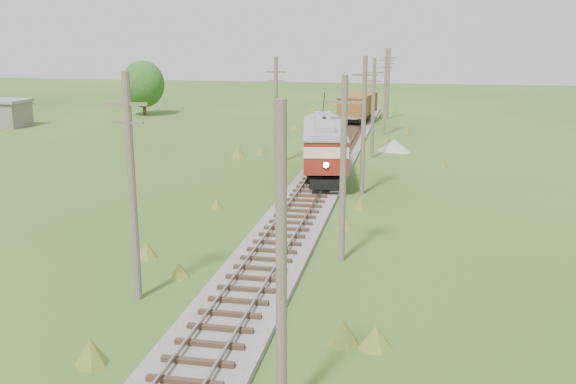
# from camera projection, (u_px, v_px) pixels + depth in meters

# --- Properties ---
(railbed_main) EXTENTS (3.60, 96.00, 0.57)m
(railbed_main) POSITION_uv_depth(u_px,v_px,m) (320.00, 179.00, 45.89)
(railbed_main) COLOR #605B54
(railbed_main) RESTS_ON ground
(streetcar) EXTENTS (4.88, 12.72, 5.75)m
(streetcar) POSITION_uv_depth(u_px,v_px,m) (324.00, 142.00, 46.80)
(streetcar) COLOR black
(streetcar) RESTS_ON ground
(gondola) EXTENTS (4.13, 9.06, 2.90)m
(gondola) POSITION_uv_depth(u_px,v_px,m) (358.00, 106.00, 74.54)
(gondola) COLOR black
(gondola) RESTS_ON ground
(gravel_pile) EXTENTS (2.89, 3.07, 1.05)m
(gravel_pile) POSITION_uv_depth(u_px,v_px,m) (395.00, 146.00, 58.01)
(gravel_pile) COLOR gray
(gravel_pile) RESTS_ON ground
(utility_pole_r_1) EXTENTS (0.30, 0.30, 8.80)m
(utility_pole_r_1) POSITION_uv_depth(u_px,v_px,m) (281.00, 269.00, 16.67)
(utility_pole_r_1) COLOR brown
(utility_pole_r_1) RESTS_ON ground
(utility_pole_r_2) EXTENTS (1.60, 0.30, 8.60)m
(utility_pole_r_2) POSITION_uv_depth(u_px,v_px,m) (343.00, 168.00, 29.02)
(utility_pole_r_2) COLOR brown
(utility_pole_r_2) RESTS_ON ground
(utility_pole_r_3) EXTENTS (1.60, 0.30, 9.00)m
(utility_pole_r_3) POSITION_uv_depth(u_px,v_px,m) (364.00, 125.00, 41.37)
(utility_pole_r_3) COLOR brown
(utility_pole_r_3) RESTS_ON ground
(utility_pole_r_4) EXTENTS (1.60, 0.30, 8.40)m
(utility_pole_r_4) POSITION_uv_depth(u_px,v_px,m) (373.00, 107.00, 53.87)
(utility_pole_r_4) COLOR brown
(utility_pole_r_4) RESTS_ON ground
(utility_pole_r_5) EXTENTS (1.60, 0.30, 8.90)m
(utility_pole_r_5) POSITION_uv_depth(u_px,v_px,m) (385.00, 91.00, 66.12)
(utility_pole_r_5) COLOR brown
(utility_pole_r_5) RESTS_ON ground
(utility_pole_r_6) EXTENTS (1.60, 0.30, 8.70)m
(utility_pole_r_6) POSITION_uv_depth(u_px,v_px,m) (388.00, 83.00, 78.57)
(utility_pole_r_6) COLOR brown
(utility_pole_r_6) RESTS_ON ground
(utility_pole_l_a) EXTENTS (1.60, 0.30, 9.00)m
(utility_pole_l_a) POSITION_uv_depth(u_px,v_px,m) (132.00, 187.00, 24.64)
(utility_pole_l_a) COLOR brown
(utility_pole_l_a) RESTS_ON ground
(utility_pole_l_b) EXTENTS (1.60, 0.30, 8.60)m
(utility_pole_l_b) POSITION_uv_depth(u_px,v_px,m) (276.00, 109.00, 51.42)
(utility_pole_l_b) COLOR brown
(utility_pole_l_b) RESTS_ON ground
(tree_mid_a) EXTENTS (5.46, 5.46, 7.03)m
(tree_mid_a) POSITION_uv_depth(u_px,v_px,m) (143.00, 84.00, 82.55)
(tree_mid_a) COLOR #38281C
(tree_mid_a) RESTS_ON ground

